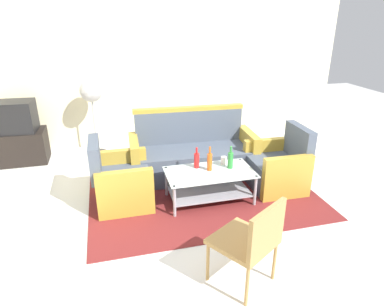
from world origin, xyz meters
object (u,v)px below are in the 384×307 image
(bottle_green, at_px, (230,160))
(tv_stand, at_px, (20,147))
(couch, at_px, (193,155))
(bottle_red, at_px, (197,160))
(coffee_table, at_px, (210,182))
(pedestal_fan, at_px, (92,95))
(armchair_left, at_px, (121,182))
(cup, at_px, (224,160))
(wicker_chair, at_px, (252,238))
(armchair_right, at_px, (278,168))
(bottle_orange, at_px, (210,161))
(television, at_px, (14,117))

(bottle_green, distance_m, tv_stand, 3.43)
(couch, height_order, tv_stand, couch)
(bottle_red, xyz_separation_m, tv_stand, (-2.44, 1.78, -0.25))
(couch, xyz_separation_m, coffee_table, (0.01, -0.80, -0.04))
(pedestal_fan, bearing_deg, armchair_left, -80.51)
(cup, bearing_deg, couch, 112.59)
(tv_stand, height_order, wicker_chair, wicker_chair)
(wicker_chair, bearing_deg, tv_stand, 94.05)
(bottle_green, bearing_deg, armchair_left, 172.29)
(cup, bearing_deg, coffee_table, -144.11)
(armchair_right, height_order, pedestal_fan, pedestal_fan)
(bottle_green, height_order, bottle_red, bottle_green)
(couch, bearing_deg, armchair_right, 149.47)
(bottle_red, distance_m, tv_stand, 3.03)
(bottle_green, xyz_separation_m, bottle_red, (-0.41, 0.12, -0.01))
(coffee_table, distance_m, bottle_red, 0.32)
(armchair_right, relative_size, bottle_green, 2.88)
(wicker_chair, bearing_deg, bottle_red, 59.33)
(cup, bearing_deg, pedestal_fan, 131.97)
(bottle_green, bearing_deg, bottle_red, 163.90)
(bottle_orange, xyz_separation_m, tv_stand, (-2.57, 1.90, -0.27))
(armchair_right, distance_m, coffee_table, 1.02)
(armchair_left, relative_size, pedestal_fan, 0.67)
(armchair_left, bearing_deg, bottle_red, 86.04)
(coffee_table, bearing_deg, television, 142.87)
(coffee_table, relative_size, bottle_green, 3.72)
(armchair_right, height_order, cup, armchair_right)
(armchair_right, bearing_deg, coffee_table, 98.24)
(bottle_red, bearing_deg, bottle_green, -16.10)
(armchair_right, relative_size, coffee_table, 0.77)
(cup, height_order, pedestal_fan, pedestal_fan)
(bottle_red, height_order, tv_stand, bottle_red)
(bottle_red, xyz_separation_m, pedestal_fan, (-1.26, 1.83, 0.50))
(armchair_right, relative_size, tv_stand, 1.06)
(cup, distance_m, wicker_chair, 1.70)
(bottle_orange, height_order, cup, bottle_orange)
(television, bearing_deg, wicker_chair, 129.17)
(armchair_left, distance_m, armchair_right, 2.11)
(coffee_table, bearing_deg, bottle_orange, 79.50)
(television, relative_size, wicker_chair, 0.74)
(cup, bearing_deg, armchair_left, 177.77)
(coffee_table, distance_m, bottle_orange, 0.26)
(bottle_green, relative_size, cup, 2.95)
(armchair_left, xyz_separation_m, cup, (1.34, -0.05, 0.17))
(coffee_table, bearing_deg, pedestal_fan, 124.84)
(coffee_table, relative_size, cup, 11.00)
(armchair_right, distance_m, cup, 0.79)
(television, bearing_deg, pedestal_fan, -174.29)
(bottle_red, bearing_deg, cup, 2.38)
(armchair_left, height_order, cup, armchair_left)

